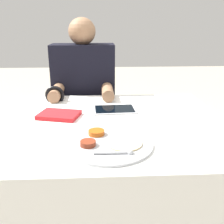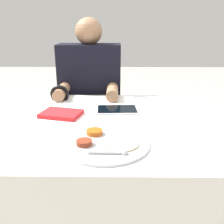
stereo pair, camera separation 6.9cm
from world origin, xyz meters
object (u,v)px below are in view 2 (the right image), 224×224
object	(u,v)px
tablet_device	(117,110)
person_diner	(91,113)
red_notebook	(61,114)
thali_tray	(105,143)

from	to	relation	value
tablet_device	person_diner	bearing A→B (deg)	111.96
red_notebook	person_diner	xyz separation A→B (m)	(0.09, 0.53, -0.18)
red_notebook	tablet_device	world-z (taller)	red_notebook
red_notebook	person_diner	distance (m)	0.57
thali_tray	person_diner	distance (m)	0.88
thali_tray	red_notebook	bearing A→B (deg)	125.34
thali_tray	red_notebook	world-z (taller)	thali_tray
thali_tray	tablet_device	size ratio (longest dim) A/B	1.46
red_notebook	thali_tray	bearing A→B (deg)	-54.66
red_notebook	tablet_device	size ratio (longest dim) A/B	0.95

